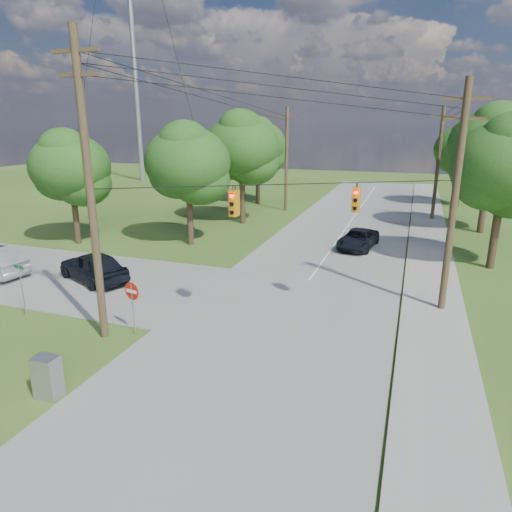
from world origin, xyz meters
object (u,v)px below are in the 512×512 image
at_px(pole_sw, 90,188).
at_px(pole_north_e, 438,163).
at_px(pole_north_w, 286,159).
at_px(car_main_north, 358,239).
at_px(pole_ne, 455,197).
at_px(car_cross_dark, 93,266).
at_px(control_cabinet, 47,377).
at_px(do_not_enter_sign, 132,297).

distance_m(pole_sw, pole_north_e, 32.55).
height_order(pole_north_w, car_main_north, pole_north_w).
relative_size(pole_sw, pole_ne, 1.14).
height_order(pole_north_e, car_cross_dark, pole_north_e).
distance_m(pole_north_w, car_cross_dark, 24.85).
bearing_deg(pole_north_w, pole_north_e, 0.00).
xyz_separation_m(pole_sw, pole_north_w, (-0.40, 29.60, -1.10)).
distance_m(car_cross_dark, control_cabinet, 11.50).
relative_size(pole_north_e, car_cross_dark, 2.00).
bearing_deg(car_cross_dark, pole_sw, 64.88).
distance_m(pole_north_e, do_not_enter_sign, 31.74).
bearing_deg(car_main_north, car_cross_dark, -130.44).
bearing_deg(pole_north_e, pole_sw, -114.52).
distance_m(pole_north_w, control_cabinet, 34.25).
height_order(pole_north_e, pole_north_w, same).
distance_m(pole_north_e, control_cabinet, 36.39).
relative_size(pole_sw, pole_north_w, 1.20).
relative_size(control_cabinet, do_not_enter_sign, 0.63).
height_order(pole_ne, car_main_north, pole_ne).
bearing_deg(pole_sw, pole_ne, 29.38).
bearing_deg(do_not_enter_sign, pole_north_w, 105.97).
relative_size(pole_sw, do_not_enter_sign, 5.15).
xyz_separation_m(pole_ne, car_cross_dark, (-18.34, -2.08, -4.58)).
bearing_deg(pole_ne, control_cabinet, -136.11).
bearing_deg(control_cabinet, car_cross_dark, 119.54).
distance_m(pole_ne, do_not_enter_sign, 14.74).
xyz_separation_m(pole_sw, car_main_north, (8.32, 17.50, -5.54)).
height_order(pole_north_e, control_cabinet, pole_north_e).
height_order(pole_north_w, control_cabinet, pole_north_w).
xyz_separation_m(car_cross_dark, control_cabinet, (5.94, -9.85, -0.16)).
bearing_deg(car_main_north, pole_sw, -108.18).
bearing_deg(do_not_enter_sign, control_cabinet, -76.99).
height_order(pole_sw, pole_north_w, pole_sw).
xyz_separation_m(pole_sw, do_not_enter_sign, (1.10, 0.58, -4.53)).
relative_size(car_main_north, do_not_enter_sign, 2.02).
xyz_separation_m(pole_sw, car_cross_dark, (-4.84, 5.52, -5.34)).
xyz_separation_m(car_main_north, do_not_enter_sign, (-7.22, -16.92, 1.02)).
height_order(pole_sw, car_cross_dark, pole_sw).
bearing_deg(pole_sw, do_not_enter_sign, 27.80).
height_order(pole_north_w, do_not_enter_sign, pole_north_w).
relative_size(pole_ne, pole_north_e, 1.05).
bearing_deg(car_main_north, pole_north_e, 74.06).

